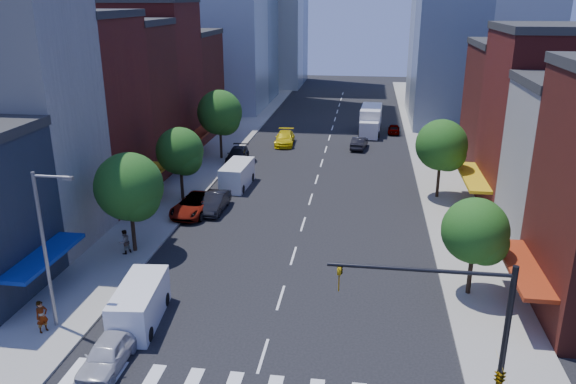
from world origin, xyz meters
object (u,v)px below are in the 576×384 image
parked_car_second (215,202)px  parked_car_rear (237,155)px  cargo_van_near (139,305)px  box_truck (371,121)px  parked_car_third (194,205)px  traffic_car_far (394,129)px  traffic_car_oncoming (359,143)px  pedestrian_far (125,242)px  parked_car_front (107,354)px  pedestrian_near (42,316)px  taxi (285,138)px  cargo_van_far (237,175)px

parked_car_second → parked_car_rear: (-1.57, 15.58, -0.06)m
parked_car_rear → cargo_van_near: bearing=-89.7°
box_truck → parked_car_third: bearing=-111.4°
traffic_car_far → box_truck: (-3.19, -0.17, 1.01)m
parked_car_third → traffic_car_oncoming: 27.40m
traffic_car_far → pedestrian_far: (-20.45, -41.33, 0.41)m
parked_car_front → traffic_car_far: bearing=72.6°
parked_car_rear → pedestrian_near: size_ratio=2.78×
parked_car_rear → box_truck: (14.80, 16.05, 0.91)m
cargo_van_near → pedestrian_far: size_ratio=3.11×
parked_car_rear → cargo_van_near: 33.49m
pedestrian_far → traffic_car_far: bearing=-173.4°
parked_car_rear → taxi: (4.20, 8.11, 0.06)m
pedestrian_near → parked_car_second: bearing=16.0°
traffic_car_oncoming → pedestrian_far: 36.21m
cargo_van_far → pedestrian_far: (-4.46, -16.18, -0.11)m
parked_car_second → cargo_van_far: 6.68m
box_truck → cargo_van_near: bearing=-101.4°
parked_car_third → pedestrian_near: bearing=-92.7°
parked_car_second → parked_car_third: bearing=-149.8°
cargo_van_far → taxi: size_ratio=1.00×
taxi → pedestrian_near: (-7.02, -43.32, 0.27)m
parked_car_front → parked_car_rear: (-2.00, 37.51, -0.02)m
cargo_van_near → pedestrian_near: cargo_van_near is taller
cargo_van_near → traffic_car_oncoming: 42.41m
cargo_van_far → traffic_car_far: 29.81m
parked_car_rear → traffic_car_far: 24.22m
parked_car_third → traffic_car_oncoming: bearing=66.4°
traffic_car_oncoming → traffic_car_far: size_ratio=1.18×
cargo_van_near → pedestrian_far: 9.45m
traffic_car_oncoming → pedestrian_far: pedestrian_far is taller
traffic_car_oncoming → pedestrian_near: 45.62m
parked_car_second → taxi: taxi is taller
parked_car_third → pedestrian_near: pedestrian_near is taller
parked_car_front → parked_car_third: size_ratio=0.78×
traffic_car_far → pedestrian_near: bearing=70.7°
parked_car_third → traffic_car_oncoming: size_ratio=1.30×
cargo_van_near → taxi: bearing=81.2°
traffic_car_oncoming → traffic_car_far: (4.50, 8.83, -0.09)m
parked_car_front → cargo_van_far: cargo_van_far is taller
parked_car_rear → pedestrian_far: 25.23m
parked_car_second → cargo_van_near: (0.45, -17.84, 0.33)m
taxi → cargo_van_far: bearing=-101.1°
parked_car_front → parked_car_second: (-0.43, 21.93, 0.04)m
parked_car_front → box_truck: box_truck is taller
parked_car_third → traffic_car_far: (17.99, 32.68, -0.16)m
parked_car_third → traffic_car_far: size_ratio=1.53×
parked_car_second → traffic_car_far: bearing=63.8°
cargo_van_near → pedestrian_near: bearing=-165.7°
parked_car_second → cargo_van_near: 17.85m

